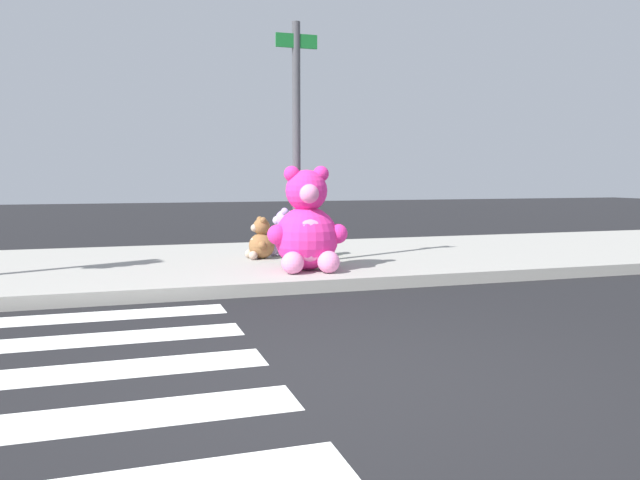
{
  "coord_description": "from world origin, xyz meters",
  "views": [
    {
      "loc": [
        -1.27,
        -3.74,
        1.32
      ],
      "look_at": [
        1.07,
        3.6,
        0.55
      ],
      "focal_mm": 35.24,
      "sensor_mm": 36.0,
      "label": 1
    }
  ],
  "objects_px": {
    "sign_pole": "(296,138)",
    "plush_lavender": "(284,236)",
    "plush_lime": "(318,240)",
    "plush_brown": "(260,242)",
    "plush_pink_large": "(307,229)"
  },
  "relations": [
    {
      "from": "plush_lavender",
      "to": "plush_brown",
      "type": "xyz_separation_m",
      "value": [
        -0.43,
        -0.33,
        -0.04
      ]
    },
    {
      "from": "sign_pole",
      "to": "plush_lime",
      "type": "relative_size",
      "value": 5.46
    },
    {
      "from": "sign_pole",
      "to": "plush_lavender",
      "type": "bearing_deg",
      "value": 85.65
    },
    {
      "from": "plush_brown",
      "to": "plush_lime",
      "type": "height_order",
      "value": "plush_brown"
    },
    {
      "from": "plush_pink_large",
      "to": "plush_brown",
      "type": "distance_m",
      "value": 1.36
    },
    {
      "from": "sign_pole",
      "to": "plush_lime",
      "type": "bearing_deg",
      "value": 54.1
    },
    {
      "from": "plush_pink_large",
      "to": "plush_lavender",
      "type": "height_order",
      "value": "plush_pink_large"
    },
    {
      "from": "sign_pole",
      "to": "plush_pink_large",
      "type": "height_order",
      "value": "sign_pole"
    },
    {
      "from": "sign_pole",
      "to": "plush_pink_large",
      "type": "distance_m",
      "value": 1.31
    },
    {
      "from": "plush_pink_large",
      "to": "plush_lime",
      "type": "bearing_deg",
      "value": 66.91
    },
    {
      "from": "plush_lavender",
      "to": "plush_brown",
      "type": "height_order",
      "value": "plush_lavender"
    },
    {
      "from": "sign_pole",
      "to": "plush_pink_large",
      "type": "xyz_separation_m",
      "value": [
        -0.03,
        -0.59,
        -1.17
      ]
    },
    {
      "from": "sign_pole",
      "to": "plush_brown",
      "type": "xyz_separation_m",
      "value": [
        -0.35,
        0.7,
        -1.45
      ]
    },
    {
      "from": "plush_pink_large",
      "to": "plush_lavender",
      "type": "relative_size",
      "value": 1.85
    },
    {
      "from": "plush_lime",
      "to": "sign_pole",
      "type": "bearing_deg",
      "value": -125.9
    }
  ]
}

